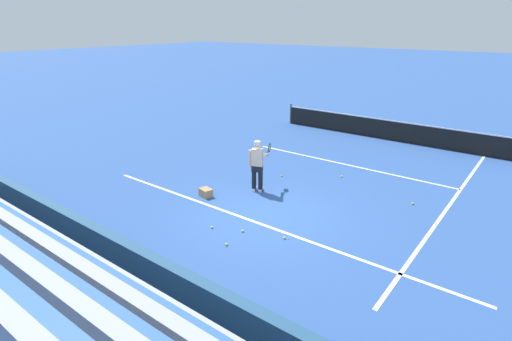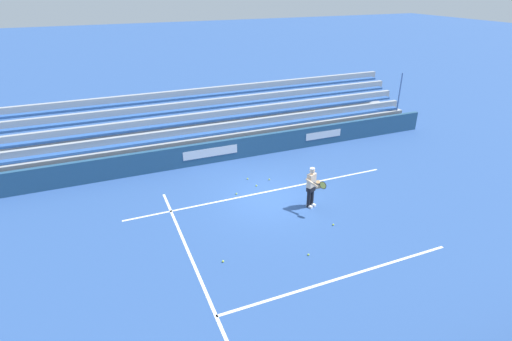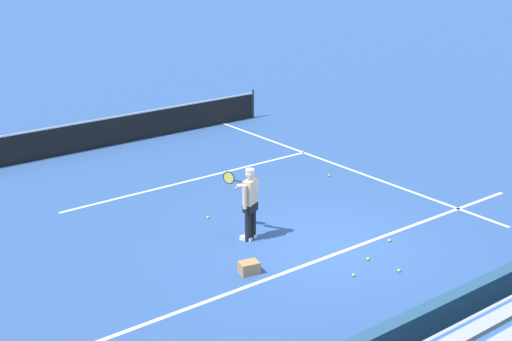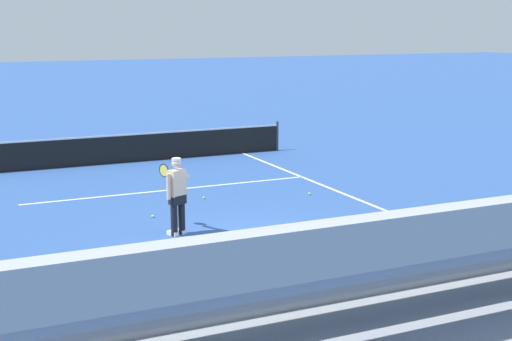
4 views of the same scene
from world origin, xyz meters
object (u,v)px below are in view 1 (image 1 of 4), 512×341
(tennis_player, at_px, (258,165))
(tennis_ball_far_left, at_px, (227,244))
(tennis_ball_on_baseline, at_px, (413,203))
(tennis_ball_midcourt, at_px, (282,176))
(ball_box_cardboard, at_px, (206,193))
(tennis_ball_stray_back, at_px, (342,177))
(tennis_net, at_px, (389,130))
(tennis_ball_near_player, at_px, (284,238))
(tennis_ball_far_right, at_px, (212,227))
(tennis_ball_toward_net, at_px, (243,231))

(tennis_player, xyz_separation_m, tennis_ball_far_left, (1.48, -3.24, -0.86))
(tennis_ball_on_baseline, height_order, tennis_ball_far_left, same)
(tennis_ball_on_baseline, distance_m, tennis_ball_midcourt, 4.55)
(ball_box_cardboard, height_order, tennis_ball_stray_back, ball_box_cardboard)
(tennis_player, bearing_deg, tennis_net, 81.85)
(tennis_ball_near_player, xyz_separation_m, tennis_ball_far_right, (-1.88, -0.72, 0.00))
(tennis_ball_midcourt, bearing_deg, tennis_ball_near_player, -55.25)
(tennis_ball_stray_back, bearing_deg, tennis_net, 94.23)
(tennis_ball_midcourt, xyz_separation_m, tennis_net, (1.34, 7.09, 0.46))
(tennis_ball_near_player, xyz_separation_m, tennis_ball_stray_back, (-0.78, 4.91, 0.00))
(tennis_ball_midcourt, bearing_deg, tennis_ball_toward_net, -70.18)
(ball_box_cardboard, relative_size, tennis_ball_far_left, 6.06)
(tennis_ball_midcourt, relative_size, tennis_ball_far_right, 1.00)
(tennis_player, height_order, tennis_ball_on_baseline, tennis_player)
(tennis_player, relative_size, tennis_ball_on_baseline, 25.98)
(tennis_ball_far_left, relative_size, tennis_net, 0.01)
(tennis_ball_far_right, height_order, tennis_net, tennis_net)
(tennis_player, xyz_separation_m, tennis_ball_near_player, (2.45, -2.09, -0.86))
(tennis_ball_toward_net, relative_size, tennis_ball_near_player, 1.00)
(ball_box_cardboard, xyz_separation_m, tennis_ball_on_baseline, (5.49, 3.40, -0.10))
(tennis_ball_stray_back, distance_m, tennis_net, 5.89)
(tennis_ball_toward_net, bearing_deg, ball_box_cardboard, 155.53)
(tennis_ball_toward_net, height_order, tennis_ball_far_right, same)
(tennis_ball_near_player, bearing_deg, tennis_ball_on_baseline, 64.34)
(ball_box_cardboard, bearing_deg, tennis_net, 77.12)
(tennis_ball_midcourt, distance_m, tennis_ball_near_player, 4.47)
(tennis_player, height_order, tennis_ball_far_right, tennis_player)
(tennis_ball_toward_net, bearing_deg, tennis_ball_far_left, -81.61)
(tennis_ball_far_left, height_order, tennis_ball_near_player, same)
(tennis_ball_midcourt, distance_m, tennis_ball_toward_net, 4.30)
(tennis_player, distance_m, tennis_ball_near_player, 3.34)
(tennis_net, bearing_deg, ball_box_cardboard, -102.88)
(tennis_ball_midcourt, height_order, tennis_ball_far_right, same)
(tennis_ball_far_left, distance_m, tennis_ball_stray_back, 6.06)
(tennis_ball_toward_net, bearing_deg, tennis_ball_near_player, 18.83)
(tennis_ball_on_baseline, relative_size, tennis_ball_far_right, 1.00)
(tennis_ball_near_player, bearing_deg, tennis_ball_toward_net, -161.17)
(tennis_ball_on_baseline, bearing_deg, tennis_player, -155.32)
(tennis_ball_far_left, bearing_deg, tennis_ball_toward_net, 98.39)
(ball_box_cardboard, bearing_deg, tennis_ball_far_right, -41.68)
(tennis_ball_midcourt, distance_m, tennis_ball_stray_back, 2.16)
(ball_box_cardboard, distance_m, tennis_ball_far_left, 3.15)
(tennis_player, relative_size, ball_box_cardboard, 4.29)
(tennis_ball_toward_net, relative_size, tennis_ball_far_left, 1.00)
(tennis_ball_toward_net, relative_size, tennis_net, 0.01)
(tennis_ball_far_left, xyz_separation_m, tennis_ball_far_right, (-0.91, 0.44, 0.00))
(ball_box_cardboard, relative_size, tennis_ball_toward_net, 6.06)
(tennis_ball_far_left, xyz_separation_m, tennis_ball_stray_back, (0.20, 6.06, 0.00))
(tennis_net, bearing_deg, tennis_ball_far_left, -88.87)
(tennis_ball_stray_back, bearing_deg, tennis_ball_toward_net, -93.40)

